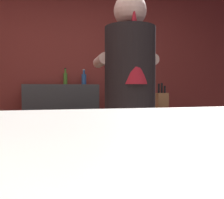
# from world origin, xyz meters

# --- Properties ---
(wall_back) EXTENTS (5.20, 0.10, 2.70)m
(wall_back) POSITION_xyz_m (0.00, 2.20, 1.35)
(wall_back) COLOR maroon
(wall_back) RESTS_ON ground
(prep_counter) EXTENTS (2.10, 0.60, 0.88)m
(prep_counter) POSITION_xyz_m (0.35, 0.76, 0.44)
(prep_counter) COLOR brown
(prep_counter) RESTS_ON ground
(back_shelf) EXTENTS (0.90, 0.36, 1.17)m
(back_shelf) POSITION_xyz_m (-0.06, 1.92, 0.59)
(back_shelf) COLOR #393C3B
(back_shelf) RESTS_ON ground
(bartender) EXTENTS (0.43, 0.52, 1.75)m
(bartender) POSITION_xyz_m (0.33, 0.31, 1.02)
(bartender) COLOR #292A39
(bartender) RESTS_ON ground
(knife_block) EXTENTS (0.10, 0.08, 0.29)m
(knife_block) POSITION_xyz_m (0.75, 0.74, 0.99)
(knife_block) COLOR brown
(knife_block) RESTS_ON prep_counter
(mixing_bowl) EXTENTS (0.19, 0.19, 0.05)m
(mixing_bowl) POSITION_xyz_m (-0.06, 0.75, 0.91)
(mixing_bowl) COLOR silver
(mixing_bowl) RESTS_ON prep_counter
(chefs_knife) EXTENTS (0.24, 0.08, 0.01)m
(chefs_knife) POSITION_xyz_m (0.61, 0.71, 0.89)
(chefs_knife) COLOR silver
(chefs_knife) RESTS_ON prep_counter
(bottle_hot_sauce) EXTENTS (0.05, 0.05, 0.21)m
(bottle_hot_sauce) POSITION_xyz_m (0.00, 2.02, 1.26)
(bottle_hot_sauce) COLOR #48842B
(bottle_hot_sauce) RESTS_ON back_shelf
(bottle_olive_oil) EXTENTS (0.06, 0.06, 0.20)m
(bottle_olive_oil) POSITION_xyz_m (0.24, 2.02, 1.25)
(bottle_olive_oil) COLOR #2A5D97
(bottle_olive_oil) RESTS_ON back_shelf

